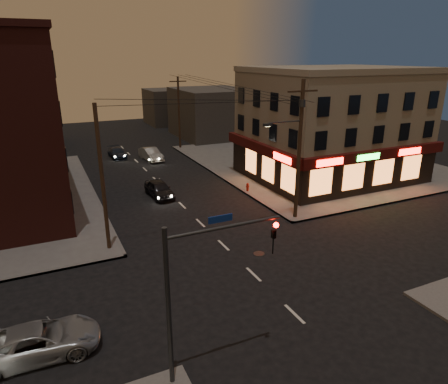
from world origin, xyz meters
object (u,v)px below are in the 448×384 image
sedan_near (159,189)px  fire_hydrant (248,187)px  suv_cross (39,341)px  sedan_mid (151,154)px  sedan_far (117,153)px

sedan_near → fire_hydrant: sedan_near is taller
suv_cross → sedan_near: size_ratio=1.16×
suv_cross → fire_hydrant: bearing=-47.5°
suv_cross → fire_hydrant: size_ratio=6.58×
suv_cross → sedan_mid: sedan_mid is taller
sedan_far → sedan_near: bearing=-89.7°
sedan_near → sedan_mid: size_ratio=0.94×
sedan_mid → sedan_near: bearing=-108.9°
sedan_far → fire_hydrant: (8.09, -17.85, -0.04)m
sedan_near → sedan_mid: sedan_mid is taller
sedan_mid → sedan_far: (-3.37, 2.90, -0.14)m
sedan_far → fire_hydrant: sedan_far is taller
sedan_mid → fire_hydrant: bearing=-79.2°
suv_cross → sedan_mid: bearing=-20.5°
sedan_near → fire_hydrant: 7.80m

